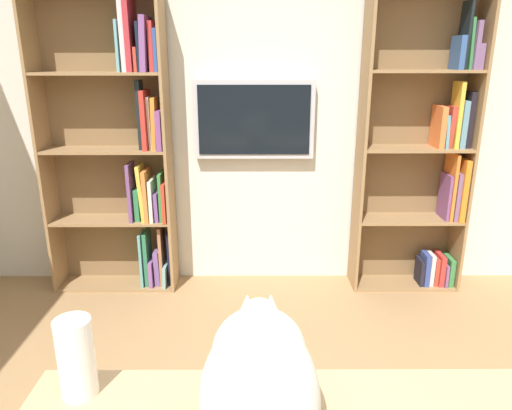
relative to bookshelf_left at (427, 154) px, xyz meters
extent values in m
cube|color=silver|center=(1.23, -0.17, 0.30)|extent=(4.52, 0.06, 2.70)
cube|color=#937047|center=(-0.30, 0.02, 0.05)|extent=(0.02, 0.28, 2.21)
cube|color=#937047|center=(0.50, 0.02, 0.05)|extent=(0.02, 0.28, 2.21)
cube|color=brown|center=(0.10, -0.11, 0.05)|extent=(0.82, 0.01, 2.21)
cube|color=#937047|center=(0.10, 0.02, -1.04)|extent=(0.77, 0.27, 0.02)
cube|color=#937047|center=(0.10, 0.02, -0.50)|extent=(0.77, 0.27, 0.02)
cube|color=#937047|center=(0.10, 0.02, 0.05)|extent=(0.77, 0.27, 0.02)
cube|color=#937047|center=(0.10, 0.02, 0.59)|extent=(0.77, 0.27, 0.02)
cube|color=#3A8343|center=(-0.26, 0.02, -0.92)|extent=(0.04, 0.22, 0.22)
cube|color=#774B7B|center=(-0.22, 0.03, -0.94)|extent=(0.02, 0.23, 0.18)
cube|color=#B8342F|center=(-0.19, 0.03, -0.91)|extent=(0.04, 0.19, 0.25)
cube|color=#B13A2A|center=(-0.15, 0.04, -0.92)|extent=(0.03, 0.14, 0.22)
cube|color=silver|center=(-0.11, 0.03, -0.91)|extent=(0.03, 0.15, 0.25)
cube|color=#32448C|center=(-0.07, 0.04, -0.91)|extent=(0.04, 0.16, 0.26)
cube|color=black|center=(-0.03, 0.04, -0.93)|extent=(0.03, 0.16, 0.20)
cube|color=orange|center=(-0.26, 0.04, -0.25)|extent=(0.04, 0.23, 0.47)
cube|color=slate|center=(-0.22, 0.03, -0.31)|extent=(0.03, 0.21, 0.36)
cube|color=orange|center=(-0.19, 0.03, -0.24)|extent=(0.02, 0.22, 0.51)
cube|color=#7B487E|center=(-0.16, 0.03, -0.32)|extent=(0.02, 0.21, 0.35)
cube|color=black|center=(-0.26, 0.03, 0.26)|extent=(0.04, 0.13, 0.40)
cube|color=#618FA3|center=(-0.21, 0.04, 0.23)|extent=(0.04, 0.15, 0.34)
cube|color=gold|center=(-0.17, 0.03, 0.29)|extent=(0.03, 0.16, 0.47)
cube|color=#B53B2D|center=(-0.13, 0.02, 0.21)|extent=(0.05, 0.17, 0.30)
cube|color=#5D97A4|center=(-0.09, 0.02, 0.18)|extent=(0.03, 0.21, 0.24)
cube|color=orange|center=(-0.06, 0.02, 0.21)|extent=(0.04, 0.22, 0.30)
cube|color=slate|center=(-0.26, 0.03, 0.69)|extent=(0.04, 0.16, 0.17)
cube|color=slate|center=(-0.22, 0.03, 0.76)|extent=(0.03, 0.19, 0.32)
cube|color=#3A8243|center=(-0.19, 0.03, 0.77)|extent=(0.03, 0.14, 0.34)
cube|color=black|center=(-0.16, 0.02, 0.83)|extent=(0.03, 0.17, 0.45)
cube|color=#355894|center=(-0.12, 0.03, 0.72)|extent=(0.04, 0.18, 0.22)
cube|color=#937047|center=(1.91, 0.02, 0.04)|extent=(0.02, 0.28, 2.18)
cube|color=#937047|center=(2.82, 0.02, 0.04)|extent=(0.02, 0.28, 2.18)
cube|color=brown|center=(2.37, -0.11, 0.04)|extent=(0.93, 0.01, 2.18)
cube|color=#937047|center=(2.37, 0.02, -1.04)|extent=(0.89, 0.27, 0.02)
cube|color=#937047|center=(2.37, 0.02, -0.50)|extent=(0.89, 0.27, 0.02)
cube|color=#937047|center=(2.37, 0.02, 0.04)|extent=(0.89, 0.27, 0.02)
cube|color=#937047|center=(2.37, 0.02, 0.58)|extent=(0.89, 0.27, 0.02)
cube|color=black|center=(1.94, 0.01, -0.82)|extent=(0.02, 0.14, 0.43)
cube|color=#72A2A6|center=(1.98, 0.03, -0.95)|extent=(0.03, 0.24, 0.17)
cube|color=#A16B49|center=(2.01, 0.02, -0.80)|extent=(0.02, 0.16, 0.48)
cube|color=#6F4F8A|center=(2.04, 0.04, -0.90)|extent=(0.04, 0.12, 0.28)
cube|color=#814E8D|center=(2.09, 0.02, -0.93)|extent=(0.03, 0.22, 0.21)
cube|color=#2D714B|center=(2.12, 0.02, -0.82)|extent=(0.03, 0.18, 0.44)
cube|color=#5A9B9D|center=(2.16, 0.04, -0.82)|extent=(0.02, 0.17, 0.43)
cube|color=red|center=(1.95, 0.04, -0.34)|extent=(0.03, 0.24, 0.30)
cube|color=#38823D|center=(1.97, 0.02, -0.31)|extent=(0.02, 0.23, 0.36)
cube|color=#74498F|center=(2.01, 0.04, -0.38)|extent=(0.03, 0.19, 0.22)
cube|color=silver|center=(2.04, 0.04, -0.33)|extent=(0.03, 0.22, 0.32)
cube|color=orange|center=(2.08, 0.04, -0.30)|extent=(0.04, 0.22, 0.39)
cube|color=gold|center=(2.12, 0.04, -0.28)|extent=(0.05, 0.18, 0.42)
cube|color=#2E7A4D|center=(2.16, 0.04, -0.37)|extent=(0.04, 0.13, 0.24)
cube|color=#6D447A|center=(2.20, 0.04, -0.27)|extent=(0.03, 0.19, 0.44)
cube|color=#7D427E|center=(1.95, 0.04, 0.19)|extent=(0.04, 0.23, 0.28)
cube|color=orange|center=(1.99, 0.03, 0.23)|extent=(0.04, 0.15, 0.37)
cube|color=silver|center=(2.03, 0.02, 0.23)|extent=(0.02, 0.14, 0.37)
cube|color=#B92F26|center=(2.06, 0.03, 0.26)|extent=(0.03, 0.21, 0.42)
cube|color=black|center=(2.09, 0.02, 0.29)|extent=(0.03, 0.13, 0.49)
cube|color=#2F5097|center=(1.94, 0.03, 0.73)|extent=(0.02, 0.19, 0.28)
cube|color=#C0322F|center=(1.98, 0.02, 0.75)|extent=(0.03, 0.20, 0.33)
cube|color=#7D4B88|center=(2.02, 0.04, 0.77)|extent=(0.05, 0.23, 0.36)
cube|color=black|center=(2.06, 0.04, 0.75)|extent=(0.02, 0.14, 0.33)
cube|color=#BC3E2D|center=(2.09, 0.04, 0.67)|extent=(0.02, 0.16, 0.16)
cube|color=#AE2D35|center=(2.12, 0.02, 0.83)|extent=(0.04, 0.24, 0.49)
cube|color=silver|center=(2.16, 0.03, 0.83)|extent=(0.03, 0.19, 0.48)
cube|color=#63A2A9|center=(2.20, 0.03, 0.76)|extent=(0.02, 0.20, 0.34)
cube|color=#B7B7BC|center=(1.28, -0.09, 0.24)|extent=(0.89, 0.06, 0.58)
cube|color=black|center=(1.28, -0.05, 0.24)|extent=(0.82, 0.01, 0.51)
ellipsoid|color=silver|center=(1.27, 2.39, -0.16)|extent=(0.32, 0.53, 0.32)
ellipsoid|color=silver|center=(1.27, 2.27, -0.12)|extent=(0.27, 0.29, 0.24)
sphere|color=silver|center=(1.27, 2.21, -0.05)|extent=(0.12, 0.12, 0.12)
cone|color=silver|center=(1.23, 2.21, -0.01)|extent=(0.06, 0.06, 0.07)
cone|color=silver|center=(1.30, 2.21, -0.01)|extent=(0.06, 0.06, 0.07)
cone|color=beige|center=(1.23, 2.21, -0.01)|extent=(0.03, 0.03, 0.05)
cone|color=beige|center=(1.30, 2.21, -0.01)|extent=(0.03, 0.03, 0.05)
cylinder|color=white|center=(1.82, 2.20, -0.19)|extent=(0.11, 0.11, 0.26)
camera|label=1|loc=(1.28, 3.42, 0.68)|focal=32.82mm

